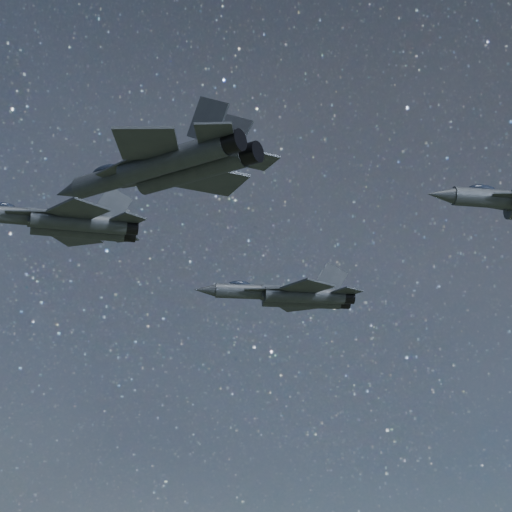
# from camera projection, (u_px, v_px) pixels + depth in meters

# --- Properties ---
(jet_lead) EXTENTS (17.33, 11.40, 4.45)m
(jet_lead) POSITION_uv_depth(u_px,v_px,m) (63.00, 222.00, 76.75)
(jet_lead) COLOR #2C3137
(jet_left) EXTENTS (19.36, 13.06, 4.88)m
(jet_left) POSITION_uv_depth(u_px,v_px,m) (290.00, 295.00, 98.84)
(jet_left) COLOR #2C3137
(jet_right) EXTENTS (19.17, 12.61, 4.92)m
(jet_right) POSITION_uv_depth(u_px,v_px,m) (166.00, 166.00, 62.78)
(jet_right) COLOR #2C3137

